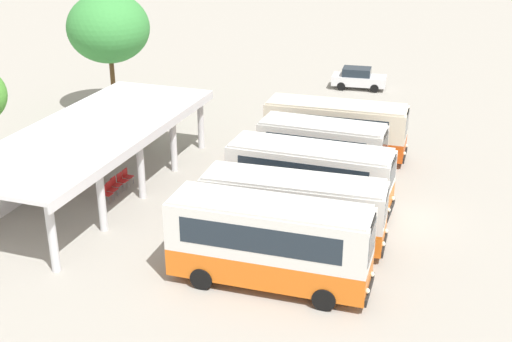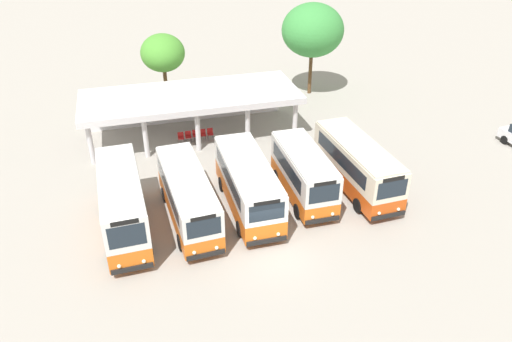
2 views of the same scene
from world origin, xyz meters
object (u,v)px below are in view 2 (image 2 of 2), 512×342
(city_bus_middle_cream, at_px, (248,183))
(waiting_chair_middle_seat, at_px, (195,134))
(waiting_chair_second_from_end, at_px, (188,136))
(waiting_chair_end_by_column, at_px, (181,137))
(waiting_chair_fifth_seat, at_px, (210,133))
(city_bus_nearest_orange, at_px, (122,202))
(city_bus_second_in_row, at_px, (188,195))
(city_bus_fifth_blue, at_px, (357,164))
(waiting_chair_fourth_seat, at_px, (203,134))
(city_bus_fourth_amber, at_px, (304,173))

(city_bus_middle_cream, xyz_separation_m, waiting_chair_middle_seat, (-1.53, 9.72, -1.24))
(waiting_chair_second_from_end, xyz_separation_m, waiting_chair_middle_seat, (0.56, 0.08, 0.00))
(waiting_chair_end_by_column, height_order, waiting_chair_fifth_seat, same)
(city_bus_nearest_orange, height_order, city_bus_middle_cream, city_bus_nearest_orange)
(waiting_chair_middle_seat, xyz_separation_m, waiting_chair_fifth_seat, (1.12, -0.03, 0.00))
(city_bus_second_in_row, relative_size, city_bus_fifth_blue, 0.99)
(city_bus_middle_cream, distance_m, waiting_chair_fourth_seat, 9.80)
(city_bus_second_in_row, distance_m, waiting_chair_fifth_seat, 10.45)
(city_bus_fifth_blue, relative_size, waiting_chair_fifth_seat, 9.42)
(waiting_chair_second_from_end, relative_size, waiting_chair_middle_seat, 1.00)
(waiting_chair_middle_seat, bearing_deg, waiting_chair_second_from_end, -172.14)
(city_bus_nearest_orange, bearing_deg, city_bus_second_in_row, 1.38)
(city_bus_nearest_orange, bearing_deg, city_bus_fourth_amber, 3.16)
(city_bus_middle_cream, distance_m, city_bus_fourth_amber, 3.57)
(waiting_chair_second_from_end, relative_size, waiting_chair_fourth_seat, 1.00)
(waiting_chair_second_from_end, xyz_separation_m, waiting_chair_fourth_seat, (1.12, 0.04, 0.00))
(city_bus_middle_cream, bearing_deg, waiting_chair_second_from_end, 102.21)
(city_bus_middle_cream, height_order, waiting_chair_second_from_end, city_bus_middle_cream)
(city_bus_fifth_blue, bearing_deg, city_bus_middle_cream, -176.95)
(waiting_chair_second_from_end, bearing_deg, waiting_chair_end_by_column, -175.51)
(city_bus_second_in_row, distance_m, city_bus_middle_cream, 3.57)
(waiting_chair_end_by_column, bearing_deg, waiting_chair_fifth_seat, 2.25)
(city_bus_fourth_amber, relative_size, waiting_chair_end_by_column, 7.73)
(city_bus_nearest_orange, xyz_separation_m, waiting_chair_second_from_end, (5.03, 9.93, -1.41))
(city_bus_fourth_amber, relative_size, city_bus_fifth_blue, 0.82)
(waiting_chair_fourth_seat, distance_m, waiting_chair_fifth_seat, 0.56)
(waiting_chair_second_from_end, bearing_deg, waiting_chair_middle_seat, 7.86)
(city_bus_second_in_row, relative_size, waiting_chair_end_by_column, 9.36)
(city_bus_middle_cream, bearing_deg, city_bus_fifth_blue, 3.05)
(waiting_chair_middle_seat, bearing_deg, city_bus_second_in_row, -101.58)
(city_bus_fifth_blue, distance_m, waiting_chair_second_from_end, 13.12)
(city_bus_fourth_amber, xyz_separation_m, waiting_chair_middle_seat, (-5.09, 9.42, -1.23))
(city_bus_middle_cream, xyz_separation_m, waiting_chair_fifth_seat, (-0.41, 9.68, -1.24))
(city_bus_fourth_amber, relative_size, waiting_chair_fifth_seat, 7.73)
(city_bus_second_in_row, bearing_deg, waiting_chair_fourth_seat, 75.30)
(city_bus_middle_cream, height_order, waiting_chair_fourth_seat, city_bus_middle_cream)
(waiting_chair_end_by_column, height_order, waiting_chair_middle_seat, same)
(city_bus_second_in_row, relative_size, waiting_chair_second_from_end, 9.36)
(waiting_chair_fourth_seat, bearing_deg, city_bus_fourth_amber, -64.23)
(waiting_chair_middle_seat, bearing_deg, waiting_chair_fifth_seat, -1.71)
(city_bus_fifth_blue, height_order, waiting_chair_fifth_seat, city_bus_fifth_blue)
(waiting_chair_end_by_column, relative_size, waiting_chair_middle_seat, 1.00)
(city_bus_fifth_blue, bearing_deg, waiting_chair_middle_seat, 132.81)
(city_bus_second_in_row, distance_m, waiting_chair_middle_seat, 10.20)
(city_bus_second_in_row, height_order, city_bus_middle_cream, city_bus_middle_cream)
(city_bus_middle_cream, bearing_deg, city_bus_second_in_row, -176.67)
(city_bus_middle_cream, height_order, city_bus_fifth_blue, city_bus_middle_cream)
(city_bus_nearest_orange, xyz_separation_m, city_bus_middle_cream, (7.12, 0.29, -0.17))
(waiting_chair_second_from_end, relative_size, waiting_chair_fifth_seat, 1.00)
(city_bus_fifth_blue, bearing_deg, city_bus_second_in_row, -176.86)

